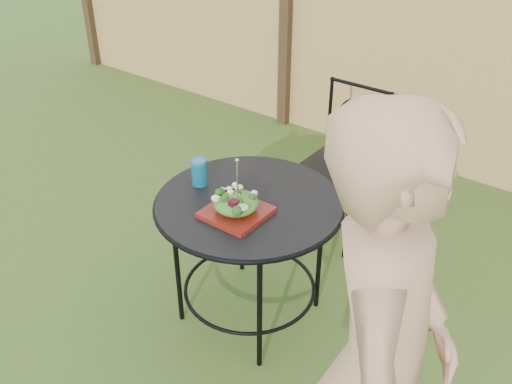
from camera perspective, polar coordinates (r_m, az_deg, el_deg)
ground at (r=3.14m, az=-0.26°, el=-12.73°), size 60.00×60.00×0.00m
fence at (r=4.37m, az=18.00°, el=13.75°), size 8.00×0.12×1.90m
patio_table at (r=2.82m, az=-0.69°, el=-3.24°), size 0.92×0.92×0.72m
patio_chair at (r=3.58m, az=8.65°, el=3.18°), size 0.46×0.46×0.95m
diner at (r=1.80m, az=12.05°, el=-17.15°), size 0.60×0.74×1.74m
salad_plate at (r=2.64m, az=-1.98°, el=-2.04°), size 0.27×0.27×0.02m
salad at (r=2.61m, az=-2.00°, el=-1.09°), size 0.21×0.21×0.08m
fork at (r=2.53m, az=-1.88°, el=1.29°), size 0.01×0.01×0.18m
drinking_glass at (r=2.85m, az=-5.68°, el=2.02°), size 0.08×0.08×0.14m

